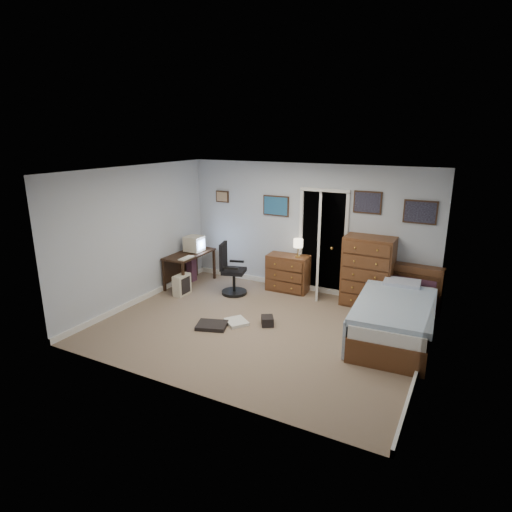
{
  "coord_description": "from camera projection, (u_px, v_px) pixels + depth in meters",
  "views": [
    {
      "loc": [
        2.91,
        -5.66,
        3.04
      ],
      "look_at": [
        -0.22,
        0.3,
        1.1
      ],
      "focal_mm": 30.0,
      "sensor_mm": 36.0,
      "label": 1
    }
  ],
  "objects": [
    {
      "name": "floor",
      "position": [
        259.0,
        328.0,
        6.96
      ],
      "size": [
        5.0,
        4.0,
        0.02
      ],
      "primitive_type": "cube",
      "color": "#826C5A",
      "rests_on": "ground"
    },
    {
      "name": "computer_desk",
      "position": [
        187.0,
        260.0,
        8.81
      ],
      "size": [
        0.55,
        1.18,
        0.68
      ],
      "rotation": [
        0.0,
        0.0,
        0.01
      ],
      "color": "black",
      "rests_on": "floor"
    },
    {
      "name": "crt_monitor",
      "position": [
        194.0,
        244.0,
        8.8
      ],
      "size": [
        0.35,
        0.33,
        0.32
      ],
      "rotation": [
        0.0,
        0.0,
        0.01
      ],
      "color": "beige",
      "rests_on": "computer_desk"
    },
    {
      "name": "keyboard",
      "position": [
        186.0,
        258.0,
        8.35
      ],
      "size": [
        0.14,
        0.36,
        0.02
      ],
      "primitive_type": "cube",
      "rotation": [
        0.0,
        0.0,
        0.01
      ],
      "color": "beige",
      "rests_on": "computer_desk"
    },
    {
      "name": "pc_tower",
      "position": [
        182.0,
        285.0,
        8.3
      ],
      "size": [
        0.19,
        0.38,
        0.41
      ],
      "rotation": [
        0.0,
        0.0,
        0.01
      ],
      "color": "beige",
      "rests_on": "floor"
    },
    {
      "name": "office_chair",
      "position": [
        231.0,
        274.0,
        8.3
      ],
      "size": [
        0.61,
        0.61,
        1.02
      ],
      "rotation": [
        0.0,
        0.0,
        0.27
      ],
      "color": "black",
      "rests_on": "floor"
    },
    {
      "name": "media_stack",
      "position": [
        191.0,
        263.0,
        9.03
      ],
      "size": [
        0.17,
        0.17,
        0.78
      ],
      "primitive_type": "cube",
      "rotation": [
        0.0,
        0.0,
        -0.07
      ],
      "color": "maroon",
      "rests_on": "floor"
    },
    {
      "name": "low_dresser",
      "position": [
        288.0,
        273.0,
        8.49
      ],
      "size": [
        0.84,
        0.44,
        0.73
      ],
      "primitive_type": "cube",
      "rotation": [
        0.0,
        0.0,
        0.04
      ],
      "color": "#57361B",
      "rests_on": "floor"
    },
    {
      "name": "table_lamp",
      "position": [
        298.0,
        244.0,
        8.22
      ],
      "size": [
        0.19,
        0.19,
        0.35
      ],
      "rotation": [
        0.0,
        0.0,
        0.04
      ],
      "color": "gold",
      "rests_on": "low_dresser"
    },
    {
      "name": "doorway",
      "position": [
        327.0,
        240.0,
        8.45
      ],
      "size": [
        0.96,
        1.12,
        2.05
      ],
      "color": "black",
      "rests_on": "floor"
    },
    {
      "name": "tall_dresser",
      "position": [
        368.0,
        272.0,
        7.69
      ],
      "size": [
        0.87,
        0.52,
        1.28
      ],
      "primitive_type": "cube",
      "rotation": [
        0.0,
        0.0,
        -0.0
      ],
      "color": "#57361B",
      "rests_on": "floor"
    },
    {
      "name": "headboard_bookcase",
      "position": [
        414.0,
        287.0,
        7.48
      ],
      "size": [
        0.94,
        0.29,
        0.84
      ],
      "rotation": [
        0.0,
        0.0,
        -0.06
      ],
      "color": "#57361B",
      "rests_on": "floor"
    },
    {
      "name": "bed",
      "position": [
        393.0,
        319.0,
        6.5
      ],
      "size": [
        1.23,
        2.14,
        0.68
      ],
      "rotation": [
        0.0,
        0.0,
        0.06
      ],
      "color": "#57361B",
      "rests_on": "floor"
    },
    {
      "name": "wall_posters",
      "position": [
        336.0,
        206.0,
        7.9
      ],
      "size": [
        4.38,
        0.04,
        0.6
      ],
      "color": "#331E11",
      "rests_on": "floor"
    },
    {
      "name": "floor_clutter",
      "position": [
        234.0,
        323.0,
        7.0
      ],
      "size": [
        1.19,
        0.89,
        0.15
      ],
      "rotation": [
        0.0,
        0.0,
        -0.39
      ],
      "color": "silver",
      "rests_on": "floor"
    }
  ]
}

